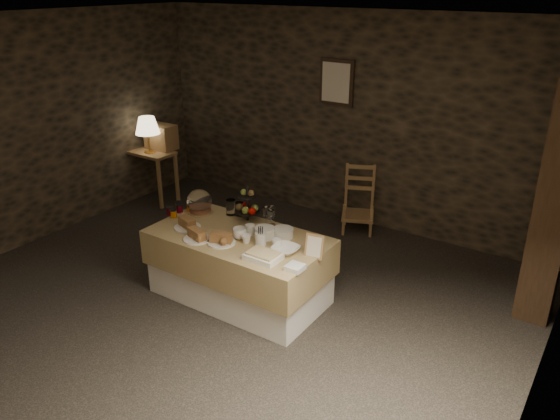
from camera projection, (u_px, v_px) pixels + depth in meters
The scene contains 28 objects.
ground_plane at pixel (222, 302), 5.32m from camera, with size 5.50×5.00×0.01m, color black.
room_shell at pixel (215, 148), 4.70m from camera, with size 5.52×5.02×2.60m.
buffet_table at pixel (239, 262), 5.26m from camera, with size 1.71×0.91×0.68m.
console_table at pixel (151, 160), 7.53m from camera, with size 0.67×0.38×0.72m.
table_lamp at pixel (147, 126), 7.27m from camera, with size 0.33×0.33×0.49m.
wine_rack at pixel (161, 137), 7.53m from camera, with size 0.42×0.26×0.34m, color olive.
chair at pixel (361, 202), 6.73m from camera, with size 0.50×0.49×0.64m.
timber_column at pixel (559, 185), 4.61m from camera, with size 0.30×0.30×2.60m, color black.
framed_picture at pixel (336, 82), 6.59m from camera, with size 0.45×0.04×0.55m.
plate_stack_a at pixel (265, 232), 5.09m from camera, with size 0.19×0.19×0.10m, color white.
plate_stack_b at pixel (283, 233), 5.10m from camera, with size 0.20×0.20×0.09m, color white.
cutlery_holder at pixel (261, 239), 4.94m from camera, with size 0.10×0.10×0.12m, color white.
cup_a at pixel (240, 233), 5.07m from camera, with size 0.13×0.13×0.11m, color white.
cup_b at pixel (246, 239), 4.98m from camera, with size 0.09×0.09×0.08m, color white.
mug_c at pixel (250, 229), 5.16m from camera, with size 0.09×0.09×0.10m, color white.
mug_d at pixel (277, 243), 4.89m from camera, with size 0.08×0.08×0.09m, color white.
bowl at pixel (286, 250), 4.82m from camera, with size 0.24×0.24×0.06m, color white.
cake_dome at pixel (200, 203), 5.62m from camera, with size 0.26×0.26×0.26m.
fruit_stand at pixel (247, 207), 5.41m from camera, with size 0.26×0.26×0.37m.
bread_platter_left at pixel (187, 224), 5.28m from camera, with size 0.26×0.26×0.11m.
bread_platter_center at pixel (197, 236), 5.05m from camera, with size 0.26×0.26×0.11m.
bread_platter_right at pixel (221, 239), 4.98m from camera, with size 0.26×0.26×0.11m.
jam_jars at pixel (180, 209), 5.64m from camera, with size 0.20×0.32×0.07m.
tart_dish at pixel (263, 256), 4.70m from camera, with size 0.30×0.22×0.07m.
square_dish at pixel (295, 268), 4.53m from camera, with size 0.14×0.14×0.04m, color white.
menu_frame at pixel (314, 247), 4.74m from camera, with size 0.17×0.02×0.22m, color olive.
storage_jar_a at pixel (231, 207), 5.57m from camera, with size 0.10×0.10×0.16m, color white.
storage_jar_b at pixel (239, 209), 5.56m from camera, with size 0.09×0.09×0.14m, color white.
Camera 1 is at (2.99, -3.45, 2.92)m, focal length 35.00 mm.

